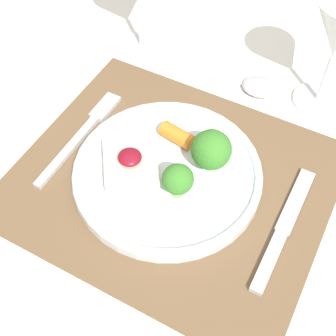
{
  "coord_description": "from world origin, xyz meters",
  "views": [
    {
      "loc": [
        0.17,
        -0.33,
        1.26
      ],
      "look_at": [
        -0.01,
        0.0,
        0.76
      ],
      "focal_mm": 50.0,
      "sensor_mm": 36.0,
      "label": 1
    }
  ],
  "objects_px": {
    "dinner_plate": "(169,170)",
    "fork": "(85,131)",
    "knife": "(280,235)",
    "spoon": "(250,84)"
  },
  "relations": [
    {
      "from": "dinner_plate",
      "to": "fork",
      "type": "relative_size",
      "value": 1.3
    },
    {
      "from": "fork",
      "to": "spoon",
      "type": "bearing_deg",
      "value": 51.86
    },
    {
      "from": "spoon",
      "to": "fork",
      "type": "bearing_deg",
      "value": -129.93
    },
    {
      "from": "knife",
      "to": "spoon",
      "type": "relative_size",
      "value": 1.08
    },
    {
      "from": "spoon",
      "to": "knife",
      "type": "bearing_deg",
      "value": -59.3
    },
    {
      "from": "fork",
      "to": "spoon",
      "type": "xyz_separation_m",
      "value": [
        0.18,
        0.21,
        0.0
      ]
    },
    {
      "from": "dinner_plate",
      "to": "knife",
      "type": "distance_m",
      "value": 0.17
    },
    {
      "from": "dinner_plate",
      "to": "fork",
      "type": "height_order",
      "value": "dinner_plate"
    },
    {
      "from": "knife",
      "to": "spoon",
      "type": "distance_m",
      "value": 0.27
    },
    {
      "from": "fork",
      "to": "knife",
      "type": "bearing_deg",
      "value": -2.87
    }
  ]
}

